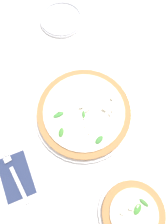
% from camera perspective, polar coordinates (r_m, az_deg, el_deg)
% --- Properties ---
extents(ground_plane, '(6.00, 6.00, 0.00)m').
position_cam_1_polar(ground_plane, '(0.77, -1.27, -0.66)').
color(ground_plane, silver).
extents(pizza_arugula_main, '(0.34, 0.34, 0.05)m').
position_cam_1_polar(pizza_arugula_main, '(0.75, -0.00, -0.32)').
color(pizza_arugula_main, white).
rests_on(pizza_arugula_main, ground_plane).
extents(pizza_personal_side, '(0.21, 0.21, 0.05)m').
position_cam_1_polar(pizza_personal_side, '(0.74, 12.65, -24.32)').
color(pizza_personal_side, white).
rests_on(pizza_personal_side, ground_plane).
extents(napkin, '(0.17, 0.14, 0.01)m').
position_cam_1_polar(napkin, '(0.76, -17.39, -15.76)').
color(napkin, navy).
rests_on(napkin, ground_plane).
extents(fork, '(0.18, 0.11, 0.00)m').
position_cam_1_polar(fork, '(0.76, -17.73, -15.24)').
color(fork, silver).
rests_on(fork, ground_plane).
extents(side_plate_white, '(0.18, 0.18, 0.02)m').
position_cam_1_polar(side_plate_white, '(0.97, -5.94, 23.03)').
color(side_plate_white, white).
rests_on(side_plate_white, ground_plane).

